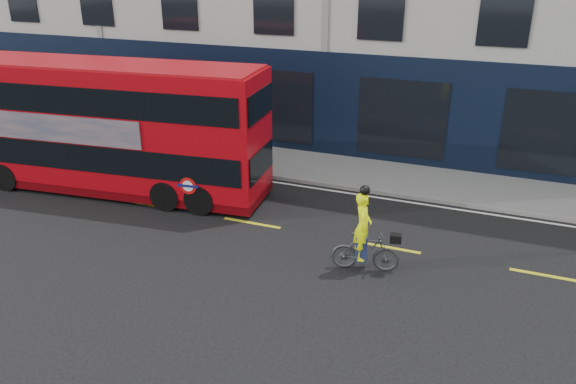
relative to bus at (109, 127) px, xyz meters
The scene contains 7 objects.
ground 6.17m from the bus, 22.38° to the right, with size 120.00×120.00×0.00m, color black.
pavement 7.17m from the bus, 38.78° to the left, with size 60.00×3.00×0.12m, color gray.
kerb 6.39m from the bus, 27.61° to the left, with size 60.00×0.12×0.13m, color gray.
road_edge_line 6.28m from the bus, 25.03° to the left, with size 58.00×0.10×0.01m, color silver.
lane_dashes 5.81m from the bus, ahead, with size 58.00×0.12×0.01m, color gold, non-canonical shape.
bus is the anchor object (origin of this frame).
cyclist 9.37m from the bus, 12.86° to the right, with size 1.75×0.83×2.26m.
Camera 1 is at (6.42, -11.85, 7.24)m, focal length 35.00 mm.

